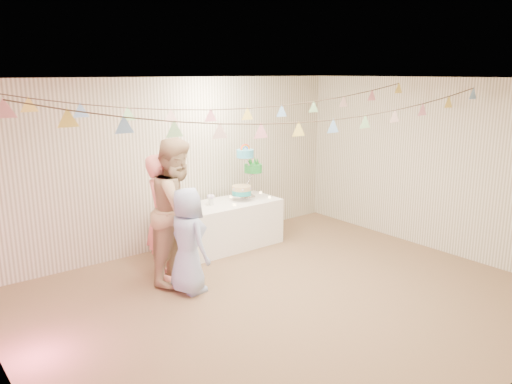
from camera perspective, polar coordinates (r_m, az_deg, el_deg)
floor at (r=6.17m, az=3.18°, el=-12.12°), size 6.00×6.00×0.00m
ceiling at (r=5.56m, az=3.54°, el=12.80°), size 6.00×6.00×0.00m
back_wall at (r=7.74m, az=-8.97°, el=3.20°), size 6.00×6.00×0.00m
front_wall at (r=4.27m, az=26.24°, el=-6.65°), size 6.00×6.00×0.00m
right_wall at (r=7.99m, az=19.76°, el=2.89°), size 5.00×5.00×0.00m
table at (r=7.73m, az=-4.02°, el=-3.90°), size 1.89×0.76×0.71m
cake_stand at (r=7.88m, az=-1.01°, el=2.49°), size 0.73×0.43×0.81m
cake_bottom at (r=7.81m, az=-1.61°, el=-0.02°), size 0.31×0.31×0.15m
cake_middle at (r=8.07m, az=-0.37°, el=2.39°), size 0.27×0.27×0.22m
cake_top_tier at (r=7.78m, az=-1.23°, el=3.99°), size 0.25×0.25×0.19m
platter at (r=7.25m, az=-8.06°, el=-1.86°), size 0.38×0.38×0.02m
posy at (r=7.57m, az=-5.20°, el=-0.58°), size 0.14×0.14×0.16m
person_adult_a at (r=6.62m, az=-10.72°, el=-2.84°), size 0.54×0.69×1.66m
person_adult_b at (r=6.48m, az=-8.85°, el=-2.10°), size 1.16×1.12×1.88m
person_child at (r=6.17m, az=-7.78°, el=-5.54°), size 0.46×0.67×1.33m
bunting_back at (r=6.43m, az=-3.10°, el=10.69°), size 5.60×1.10×0.40m
bunting_front at (r=5.42m, az=4.92°, el=9.80°), size 5.60×0.90×0.36m
tealight_0 at (r=7.10m, az=-8.75°, el=-2.50°), size 0.04×0.04×0.03m
tealight_1 at (r=7.59m, az=-7.02°, el=-1.38°), size 0.04×0.04×0.03m
tealight_2 at (r=7.51m, az=-2.50°, el=-1.47°), size 0.04×0.04×0.03m
tealight_3 at (r=7.99m, az=-2.87°, el=-0.53°), size 0.04×0.04×0.03m
tealight_4 at (r=7.96m, az=1.55°, el=-0.58°), size 0.04×0.04×0.03m
tealight_5 at (r=8.26m, az=0.53°, el=-0.05°), size 0.04×0.04×0.03m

